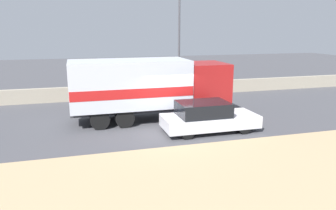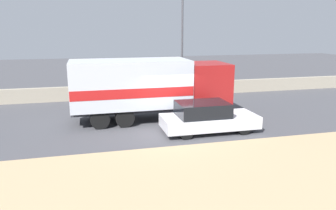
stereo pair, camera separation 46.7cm
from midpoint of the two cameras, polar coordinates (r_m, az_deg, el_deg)
ground_plane at (r=15.58m, az=0.39°, el=-4.26°), size 80.00×80.00×0.00m
dirt_shoulder_foreground at (r=10.92m, az=8.33°, el=-12.21°), size 60.00×6.08×0.04m
stone_wall_backdrop at (r=22.80m, az=-5.02°, el=2.53°), size 60.00×0.35×0.93m
street_lamp at (r=22.18m, az=1.33°, el=12.23°), size 0.56×0.28×7.47m
box_truck at (r=16.86m, az=-4.38°, el=3.30°), size 8.09×2.62×3.14m
car_hatchback at (r=15.16m, az=6.02°, el=-2.09°), size 4.39×1.82×1.41m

